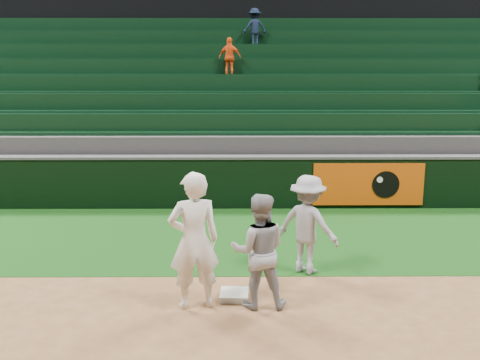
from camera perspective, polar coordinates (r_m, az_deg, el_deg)
name	(u,v)px	position (r m, az deg, el deg)	size (l,w,h in m)	color
ground	(244,301)	(7.96, 0.40, -12.78)	(70.00, 70.00, 0.00)	brown
foul_grass	(242,236)	(10.75, 0.18, -5.96)	(36.00, 4.20, 0.01)	#0E370D
upper_deck	(239,3)	(24.79, -0.16, 18.40)	(40.00, 12.00, 12.00)	black
first_base	(234,295)	(8.04, -0.63, -12.15)	(0.41, 0.41, 0.09)	white
first_baseman	(194,241)	(7.45, -4.93, -6.49)	(0.71, 0.47, 1.96)	white
baserunner	(259,251)	(7.51, 2.02, -7.57)	(0.80, 0.62, 1.64)	#9799A1
base_coach	(308,224)	(8.77, 7.22, -4.73)	(1.05, 0.60, 1.63)	#9FA1AD
field_wall	(242,181)	(12.70, 0.20, -0.15)	(36.00, 0.45, 1.25)	black
stadium_seating	(240,120)	(16.26, -0.02, 6.41)	(36.00, 5.95, 5.06)	#313133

